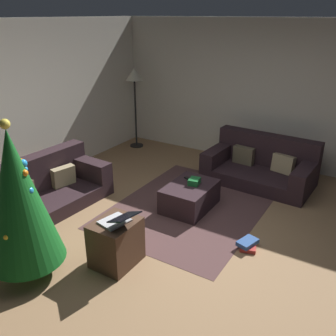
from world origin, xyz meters
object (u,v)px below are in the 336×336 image
Objects in this scene: laptop at (118,220)px; couch_right at (261,166)px; gift_box at (194,181)px; tv_remote at (189,179)px; book_stack at (248,244)px; ottoman at (190,196)px; christmas_tree at (18,198)px; couch_left at (44,189)px; side_table at (116,243)px; corner_lamp at (134,80)px.

couch_right is at bearing -11.21° from laptop.
gift_box is 0.18m from tv_remote.
book_stack is at bearing -46.23° from laptop.
christmas_tree is at bearing 160.30° from ottoman.
couch_left reaches higher than laptop.
book_stack is at bearing -48.19° from side_table.
couch_left is at bearing 148.87° from tv_remote.
ottoman is 3.15m from corner_lamp.
ottoman is 5.26× the size of tv_remote.
corner_lamp is at bearing 32.89° from side_table.
book_stack is (0.57, -2.93, -0.23)m from couch_left.
couch_right reaches higher than laptop.
couch_left is 3.52m from couch_right.
couch_right is at bearing -21.36° from ottoman.
laptop reaches higher than gift_box.
couch_right is at bearing 14.53° from book_stack.
laptop reaches higher than side_table.
ottoman is at bearing -1.15° from laptop.
christmas_tree is at bearing 72.64° from couch_right.
gift_box is 0.10× the size of christmas_tree.
ottoman is 1.56× the size of side_table.
ottoman reaches higher than book_stack.
ottoman is 1.59m from side_table.
couch_right is 3.09m from corner_lamp.
corner_lamp is (1.64, 2.17, 1.03)m from tv_remote.
couch_left is 2.99m from book_stack.
couch_left is at bearing 121.50° from gift_box.
side_table is (-3.05, 0.67, -0.01)m from couch_right.
laptop is at bearing -154.26° from tv_remote.
christmas_tree reaches higher than tv_remote.
christmas_tree is at bearing -172.91° from tv_remote.
tv_remote is at bearing 65.32° from couch_right.
gift_box is 0.61× the size of book_stack.
couch_left is at bearing -171.28° from corner_lamp.
ottoman is 1.65m from laptop.
couch_left is 1.90m from laptop.
christmas_tree is (-2.29, 0.83, 0.52)m from gift_box.
couch_left is 1.05× the size of christmas_tree.
corner_lamp is (4.02, 1.48, 0.47)m from christmas_tree.
couch_right is 3.14m from laptop.
couch_right is (2.56, -2.41, -0.01)m from couch_left.
couch_left is 1.81m from side_table.
laptop reaches higher than book_stack.
laptop is 1.65m from book_stack.
tv_remote is 2.90m from corner_lamp.
side_table is 0.33m from laptop.
couch_right is 6.04× the size of book_stack.
laptop is at bearing 81.80° from couch_right.
couch_right is 3.78× the size of laptop.
ottoman is at bearing 153.13° from gift_box.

